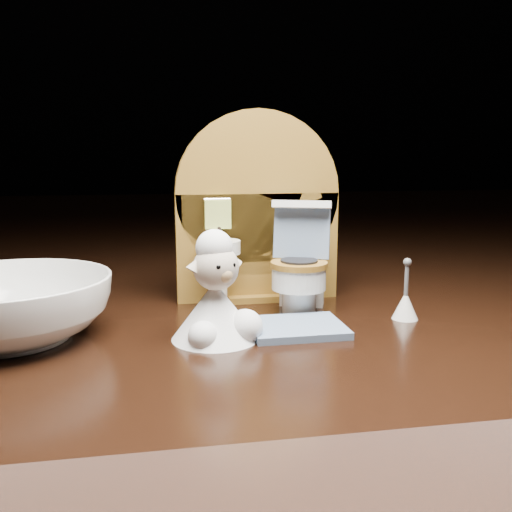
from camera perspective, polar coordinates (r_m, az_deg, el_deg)
The scene contains 6 objects.
backdrop_panel at distance 0.46m, azimuth 0.04°, elevation 3.81°, with size 0.13×0.05×0.15m.
toy_toilet at distance 0.43m, azimuth 4.48°, elevation -1.45°, with size 0.05×0.06×0.08m.
bath_mat at distance 0.39m, azimuth 4.08°, elevation -7.15°, with size 0.06×0.05×0.00m, color slate.
toilet_brush at distance 0.42m, azimuth 14.72°, elevation -4.58°, with size 0.02×0.02×0.04m.
plush_lamb at distance 0.36m, azimuth -3.95°, elevation -4.53°, with size 0.06×0.06×0.07m.
ceramic_bowl at distance 0.40m, azimuth -23.54°, elevation -4.85°, with size 0.13×0.13×0.04m, color white.
Camera 1 is at (-0.08, -0.38, 0.12)m, focal length 40.00 mm.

